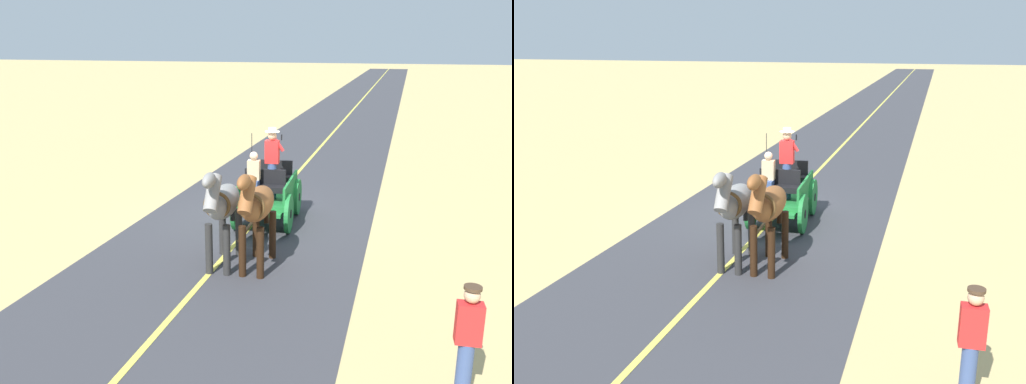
% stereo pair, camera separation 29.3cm
% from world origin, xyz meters
% --- Properties ---
extents(ground_plane, '(200.00, 200.00, 0.00)m').
position_xyz_m(ground_plane, '(0.00, 0.00, 0.00)').
color(ground_plane, tan).
extents(road_surface, '(5.88, 160.00, 0.01)m').
position_xyz_m(road_surface, '(0.00, 0.00, 0.00)').
color(road_surface, '#38383D').
rests_on(road_surface, ground).
extents(road_centre_stripe, '(0.12, 160.00, 0.00)m').
position_xyz_m(road_centre_stripe, '(0.00, 0.00, 0.01)').
color(road_centre_stripe, '#DBCC4C').
rests_on(road_centre_stripe, road_surface).
extents(horse_drawn_carriage, '(1.54, 4.52, 2.50)m').
position_xyz_m(horse_drawn_carriage, '(-0.33, 0.30, 0.82)').
color(horse_drawn_carriage, '#1E7233').
rests_on(horse_drawn_carriage, ground).
extents(horse_near_side, '(0.59, 2.13, 2.21)m').
position_xyz_m(horse_near_side, '(-0.85, 3.31, 1.32)').
color(horse_near_side, brown).
rests_on(horse_near_side, ground).
extents(horse_off_side, '(0.68, 2.14, 2.21)m').
position_xyz_m(horse_off_side, '(-0.15, 3.35, 1.32)').
color(horse_off_side, gray).
rests_on(horse_off_side, ground).
extents(pedestrian_walking, '(0.33, 0.22, 1.65)m').
position_xyz_m(pedestrian_walking, '(-4.56, 6.85, 0.89)').
color(pedestrian_walking, '#384C7F').
rests_on(pedestrian_walking, ground).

